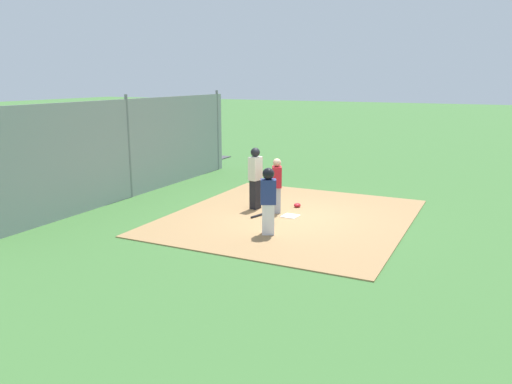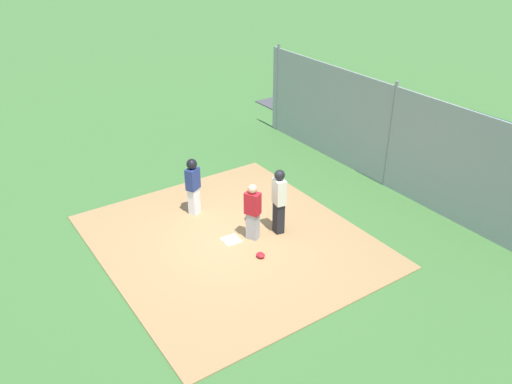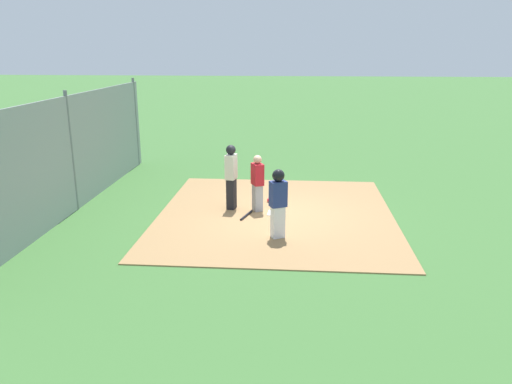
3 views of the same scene
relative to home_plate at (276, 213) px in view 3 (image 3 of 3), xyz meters
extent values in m
plane|color=#3D6B33|center=(0.00, 0.00, -0.04)|extent=(140.00, 140.00, 0.00)
cube|color=#9E774C|center=(0.00, 0.00, -0.03)|extent=(7.20, 6.40, 0.03)
cube|color=white|center=(0.00, 0.00, 0.00)|extent=(0.46, 0.46, 0.02)
cube|color=#9E9EA3|center=(-0.23, -0.53, 0.37)|extent=(0.37, 0.33, 0.75)
cube|color=#B21923|center=(-0.23, -0.53, 1.04)|extent=(0.46, 0.40, 0.60)
sphere|color=tan|center=(-0.23, -0.53, 1.46)|extent=(0.24, 0.24, 0.24)
cube|color=black|center=(-0.35, -1.28, 0.43)|extent=(0.34, 0.27, 0.87)
cube|color=beige|center=(-0.35, -1.28, 1.21)|extent=(0.42, 0.33, 0.69)
sphere|color=black|center=(-0.35, -1.28, 1.69)|extent=(0.27, 0.27, 0.27)
cube|color=silver|center=(1.78, 0.12, 0.38)|extent=(0.33, 0.37, 0.78)
cube|color=navy|center=(1.78, 0.12, 1.08)|extent=(0.40, 0.46, 0.62)
sphere|color=tan|center=(1.78, 0.12, 1.51)|extent=(0.24, 0.24, 0.24)
sphere|color=black|center=(1.78, 0.12, 1.53)|extent=(0.29, 0.29, 0.29)
cylinder|color=black|center=(0.31, -0.79, 0.02)|extent=(0.77, 0.28, 0.06)
ellipsoid|color=#B21923|center=(-1.06, -0.21, 0.05)|extent=(0.24, 0.20, 0.12)
cube|color=#93999E|center=(0.00, -5.68, 1.56)|extent=(12.00, 0.05, 3.20)
cylinder|color=slate|center=(-5.70, -5.68, 1.64)|extent=(0.10, 0.10, 3.35)
cylinder|color=slate|center=(0.00, -5.68, 1.64)|extent=(0.10, 0.10, 3.35)
cube|color=#28428C|center=(-5.80, -9.30, 0.40)|extent=(4.36, 2.16, 0.64)
cube|color=navy|center=(-5.95, -9.31, 1.00)|extent=(2.47, 1.81, 0.56)
cylinder|color=black|center=(-4.54, -8.30, 0.30)|extent=(0.62, 0.25, 0.60)
cylinder|color=black|center=(-4.35, -9.99, 0.30)|extent=(0.62, 0.25, 0.60)
cylinder|color=black|center=(-7.25, -8.61, 0.30)|extent=(0.62, 0.25, 0.60)
cylinder|color=black|center=(-7.06, -10.30, 0.30)|extent=(0.62, 0.25, 0.60)
cube|color=maroon|center=(-2.90, -9.48, 0.40)|extent=(4.33, 2.06, 0.64)
cube|color=maroon|center=(-2.75, -9.49, 1.00)|extent=(2.44, 1.76, 0.56)
cylinder|color=black|center=(-4.33, -10.20, 0.30)|extent=(0.61, 0.23, 0.60)
cylinder|color=black|center=(-4.18, -8.51, 0.30)|extent=(0.61, 0.23, 0.60)
cylinder|color=black|center=(-1.46, -8.75, 0.30)|extent=(0.61, 0.23, 0.60)
camera|label=1|loc=(12.71, 5.10, 3.81)|focal=35.16mm
camera|label=2|loc=(-9.77, 5.85, 7.60)|focal=36.47mm
camera|label=3|loc=(13.01, 0.50, 4.40)|focal=34.81mm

